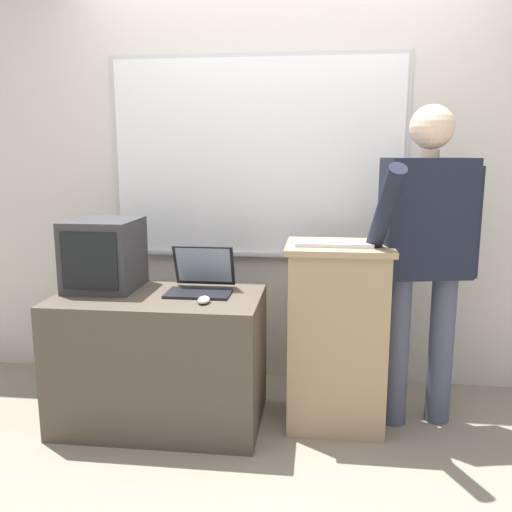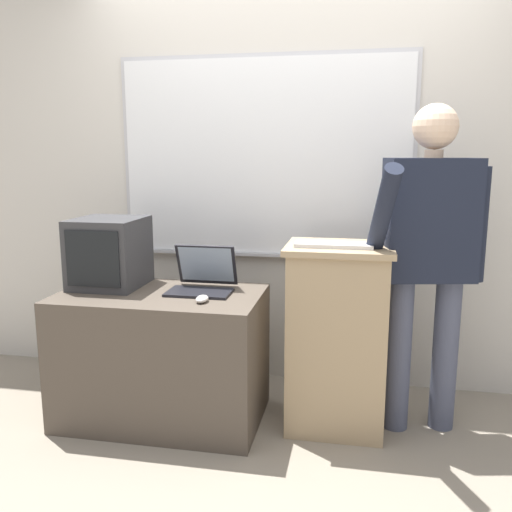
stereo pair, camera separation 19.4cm
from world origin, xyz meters
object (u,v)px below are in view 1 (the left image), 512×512
Objects in this scene: side_desk at (161,358)px; wireless_keyboard at (334,244)px; computer_mouse_by_laptop at (204,300)px; crt_monitor at (104,254)px; person_presenter at (425,245)px; laptop at (202,278)px; lectern_podium at (336,335)px.

wireless_keyboard reaches higher than side_desk.
crt_monitor is at bearing 158.81° from computer_mouse_by_laptop.
side_desk is 0.48m from computer_mouse_by_laptop.
crt_monitor is at bearing 177.07° from wireless_keyboard.
side_desk is at bearing -16.75° from crt_monitor.
person_presenter is 4.97× the size of laptop.
person_presenter is at bearing 5.99° from side_desk.
person_presenter reaches higher than lectern_podium.
computer_mouse_by_laptop is at bearing -161.20° from lectern_podium.
side_desk is 2.73× the size of crt_monitor.
laptop is 0.85× the size of crt_monitor.
computer_mouse_by_laptop is (0.06, -0.24, -0.05)m from laptop.
wireless_keyboard is 0.71m from computer_mouse_by_laptop.
wireless_keyboard is at bearing -2.93° from crt_monitor.
wireless_keyboard is at bearing -5.34° from laptop.
person_presenter is 4.24× the size of crt_monitor.
side_desk is 2.79× the size of wireless_keyboard.
crt_monitor is at bearing 169.96° from person_presenter.
laptop reaches higher than computer_mouse_by_laptop.
lectern_podium is at bearing -0.69° from laptop.
wireless_keyboard is 0.98× the size of crt_monitor.
laptop is at bearing 179.31° from lectern_podium.
laptop is 0.25m from computer_mouse_by_laptop.
computer_mouse_by_laptop is (-1.11, -0.28, -0.25)m from person_presenter.
lectern_podium is 0.59× the size of person_presenter.
side_desk is at bearing -177.76° from wireless_keyboard.
lectern_podium is 2.54× the size of wireless_keyboard.
lectern_podium is 0.78m from laptop.
computer_mouse_by_laptop is 0.25× the size of crt_monitor.
lectern_podium is 2.91× the size of laptop.
crt_monitor reaches higher than laptop.
side_desk is 1.11m from wireless_keyboard.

